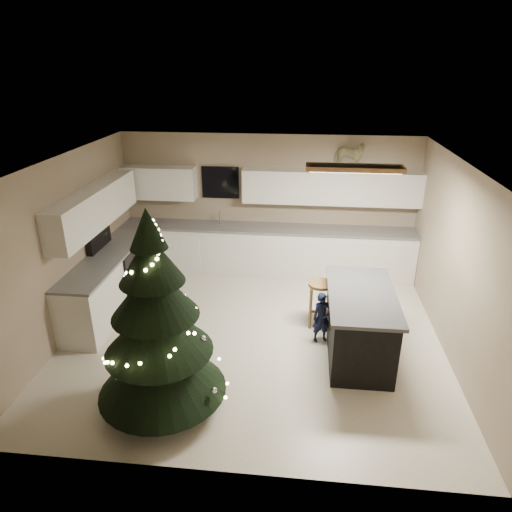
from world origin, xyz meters
name	(u,v)px	position (x,y,z in m)	size (l,w,h in m)	color
ground_plane	(254,335)	(0.00, 0.00, 0.00)	(5.50, 5.50, 0.00)	beige
room_shell	(255,226)	(0.02, 0.00, 1.75)	(5.52, 5.02, 2.61)	#A0927F
cabinetry	(213,245)	(-0.91, 1.65, 0.76)	(5.50, 3.20, 2.00)	white
island	(359,324)	(1.50, -0.29, 0.48)	(0.90, 1.70, 0.95)	black
bar_stool	(320,293)	(0.98, 0.41, 0.55)	(0.38, 0.38, 0.73)	brown
christmas_tree	(158,332)	(-0.90, -1.60, 1.02)	(1.55, 1.50, 2.48)	#3F2816
toddler	(322,318)	(1.00, -0.03, 0.39)	(0.28, 0.19, 0.77)	black
rocking_horse	(349,156)	(1.42, 2.33, 2.27)	(0.66, 0.50, 0.53)	brown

